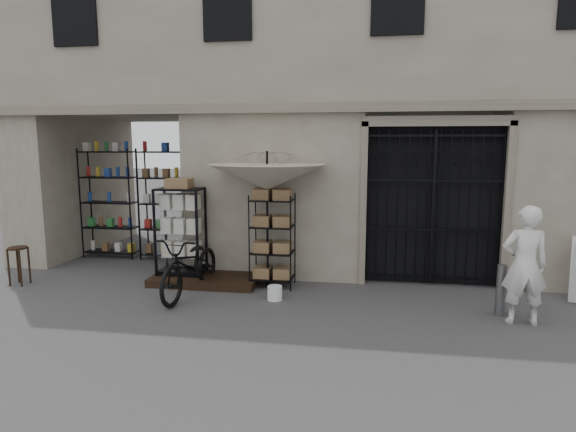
% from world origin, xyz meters
% --- Properties ---
extents(ground, '(80.00, 80.00, 0.00)m').
position_xyz_m(ground, '(0.00, 0.00, 0.00)').
color(ground, '#232326').
rests_on(ground, ground).
extents(main_building, '(14.00, 4.00, 9.00)m').
position_xyz_m(main_building, '(0.00, 4.00, 4.50)').
color(main_building, gray).
rests_on(main_building, ground).
extents(shop_recess, '(3.00, 1.70, 3.00)m').
position_xyz_m(shop_recess, '(-4.50, 2.80, 1.50)').
color(shop_recess, black).
rests_on(shop_recess, ground).
extents(shop_shelving, '(2.70, 0.50, 2.50)m').
position_xyz_m(shop_shelving, '(-4.55, 3.30, 1.25)').
color(shop_shelving, black).
rests_on(shop_shelving, ground).
extents(iron_gate, '(2.50, 0.21, 3.00)m').
position_xyz_m(iron_gate, '(1.75, 2.28, 1.50)').
color(iron_gate, black).
rests_on(iron_gate, ground).
extents(step_platform, '(2.00, 0.90, 0.15)m').
position_xyz_m(step_platform, '(-2.40, 1.55, 0.07)').
color(step_platform, black).
rests_on(step_platform, ground).
extents(display_cabinet, '(0.91, 0.68, 1.77)m').
position_xyz_m(display_cabinet, '(-2.89, 1.65, 0.89)').
color(display_cabinet, black).
rests_on(display_cabinet, step_platform).
extents(wire_rack, '(0.78, 0.58, 1.71)m').
position_xyz_m(wire_rack, '(-1.12, 1.60, 0.84)').
color(wire_rack, black).
rests_on(wire_rack, ground).
extents(market_umbrella, '(1.88, 1.92, 2.98)m').
position_xyz_m(market_umbrella, '(-1.20, 1.53, 2.14)').
color(market_umbrella, black).
rests_on(market_umbrella, ground).
extents(white_bucket, '(0.31, 0.31, 0.24)m').
position_xyz_m(white_bucket, '(-0.93, 0.83, 0.12)').
color(white_bucket, white).
rests_on(white_bucket, ground).
extents(bicycle, '(0.81, 1.14, 2.04)m').
position_xyz_m(bicycle, '(-2.41, 0.87, 0.00)').
color(bicycle, black).
rests_on(bicycle, ground).
extents(wooden_stool, '(0.44, 0.44, 0.72)m').
position_xyz_m(wooden_stool, '(-5.80, 0.95, 0.38)').
color(wooden_stool, black).
rests_on(wooden_stool, ground).
extents(steel_bollard, '(0.15, 0.15, 0.79)m').
position_xyz_m(steel_bollard, '(2.61, 0.67, 0.40)').
color(steel_bollard, slate).
rests_on(steel_bollard, ground).
extents(shopkeeper, '(0.68, 1.77, 0.42)m').
position_xyz_m(shopkeeper, '(2.83, 0.36, 0.00)').
color(shopkeeper, silver).
rests_on(shopkeeper, ground).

